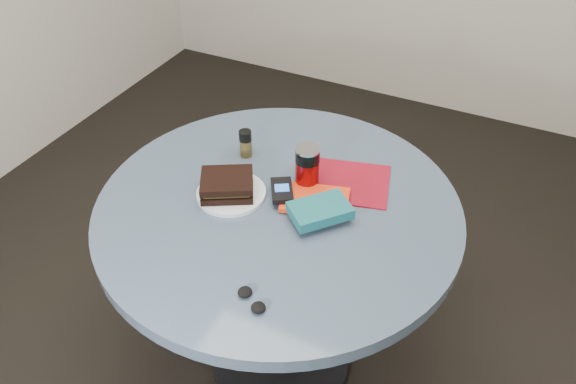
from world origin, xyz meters
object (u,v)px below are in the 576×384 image
at_px(soda_can, 307,167).
at_px(pepper_grinder, 246,143).
at_px(red_book, 315,200).
at_px(mp3_player, 282,190).
at_px(magazine, 342,182).
at_px(plate, 231,193).
at_px(novel, 320,210).
at_px(table, 279,246).
at_px(headphones, 252,300).
at_px(sandwich, 227,185).

relative_size(soda_can, pepper_grinder, 1.47).
relative_size(red_book, mp3_player, 1.56).
bearing_deg(magazine, plate, -158.26).
bearing_deg(magazine, red_book, -119.72).
relative_size(plate, novel, 1.25).
bearing_deg(table, magazine, 52.54).
bearing_deg(magazine, soda_can, -160.71).
bearing_deg(plate, headphones, -53.00).
relative_size(novel, mp3_player, 1.33).
relative_size(table, pepper_grinder, 11.55).
bearing_deg(magazine, headphones, -107.05).
distance_m(soda_can, red_book, 0.10).
xyz_separation_m(plate, sandwich, (-0.01, -0.01, 0.03)).
distance_m(sandwich, pepper_grinder, 0.19).
distance_m(table, soda_can, 0.25).
height_order(plate, headphones, headphones).
relative_size(red_book, headphones, 1.92).
height_order(soda_can, mp3_player, soda_can).
bearing_deg(magazine, table, -141.81).
bearing_deg(soda_can, sandwich, -142.97).
relative_size(novel, headphones, 1.63).
distance_m(sandwich, mp3_player, 0.15).
height_order(table, soda_can, soda_can).
bearing_deg(plate, red_book, 16.99).
bearing_deg(headphones, magazine, 87.30).
bearing_deg(soda_can, red_book, -49.56).
xyz_separation_m(magazine, novel, (0.01, -0.18, 0.03)).
height_order(novel, headphones, novel).
distance_m(plate, red_book, 0.23).
bearing_deg(red_book, mp3_player, 176.66).
distance_m(pepper_grinder, red_book, 0.30).
bearing_deg(mp3_player, plate, -159.94).
distance_m(soda_can, pepper_grinder, 0.23).
bearing_deg(table, headphones, -73.31).
relative_size(mp3_player, headphones, 1.23).
bearing_deg(red_book, novel, -72.12).
bearing_deg(sandwich, mp3_player, 20.81).
height_order(pepper_grinder, mp3_player, pepper_grinder).
bearing_deg(novel, soda_can, 79.33).
distance_m(table, pepper_grinder, 0.32).
relative_size(sandwich, pepper_grinder, 2.09).
xyz_separation_m(pepper_grinder, headphones, (0.29, -0.49, -0.03)).
distance_m(magazine, red_book, 0.12).
bearing_deg(novel, magazine, 43.98).
xyz_separation_m(sandwich, headphones, (0.24, -0.30, -0.03)).
relative_size(soda_can, novel, 0.82).
relative_size(table, magazine, 3.77).
bearing_deg(novel, headphones, -143.17).
height_order(sandwich, novel, sandwich).
bearing_deg(pepper_grinder, novel, -28.62).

